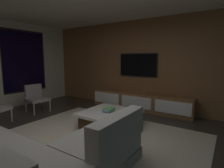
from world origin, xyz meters
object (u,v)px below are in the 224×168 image
coffee_table (110,119)px  mounted_tv (138,65)px  sectional_couch (27,158)px  media_console (141,102)px  accent_chair_near_window (36,97)px  book_stack_on_coffee_table (109,110)px

coffee_table → mounted_tv: size_ratio=0.96×
sectional_couch → media_console: size_ratio=0.81×
accent_chair_near_window → mounted_tv: (1.95, -2.34, 0.92)m
accent_chair_near_window → mounted_tv: bearing=-50.2°
coffee_table → mounted_tv: (1.79, 0.18, 1.16)m
sectional_couch → book_stack_on_coffee_table: (2.04, 0.14, 0.11)m
sectional_couch → coffee_table: sectional_couch is taller
coffee_table → media_console: bearing=-0.5°
sectional_couch → book_stack_on_coffee_table: sectional_couch is taller
sectional_couch → mounted_tv: 4.00m
media_console → mounted_tv: (0.18, 0.20, 1.10)m
book_stack_on_coffee_table → media_console: (1.62, -0.04, -0.15)m
accent_chair_near_window → book_stack_on_coffee_table: bearing=-86.6°
book_stack_on_coffee_table → media_console: media_console is taller
accent_chair_near_window → media_console: size_ratio=0.25×
book_stack_on_coffee_table → accent_chair_near_window: size_ratio=0.37×
sectional_couch → accent_chair_near_window: size_ratio=3.21×
media_console → coffee_table: bearing=179.5°
sectional_couch → coffee_table: 2.06m
accent_chair_near_window → mounted_tv: 3.18m
coffee_table → mounted_tv: mounted_tv is taller
mounted_tv → book_stack_on_coffee_table: bearing=-174.9°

